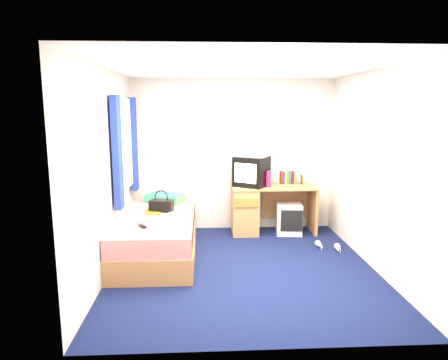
{
  "coord_description": "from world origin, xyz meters",
  "views": [
    {
      "loc": [
        -0.48,
        -4.63,
        1.94
      ],
      "look_at": [
        -0.19,
        0.7,
        0.98
      ],
      "focal_mm": 32.0,
      "sensor_mm": 36.0,
      "label": 1
    }
  ],
  "objects": [
    {
      "name": "white_heels",
      "position": [
        1.26,
        0.57,
        0.04
      ],
      "size": [
        0.33,
        0.36,
        0.09
      ],
      "color": "beige",
      "rests_on": "ground"
    },
    {
      "name": "picture_frame",
      "position": [
        1.09,
        1.57,
        0.82
      ],
      "size": [
        0.03,
        0.12,
        0.14
      ],
      "primitive_type": "cube",
      "rotation": [
        0.0,
        0.0,
        -0.07
      ],
      "color": "black",
      "rests_on": "desk"
    },
    {
      "name": "water_bottle",
      "position": [
        -1.22,
        0.23,
        0.58
      ],
      "size": [
        0.21,
        0.17,
        0.07
      ],
      "primitive_type": "cylinder",
      "rotation": [
        0.0,
        1.57,
        0.56
      ],
      "color": "silver",
      "rests_on": "bed"
    },
    {
      "name": "ground",
      "position": [
        0.0,
        0.0,
        0.0
      ],
      "size": [
        3.4,
        3.4,
        0.0
      ],
      "primitive_type": "plane",
      "color": "#0C1438",
      "rests_on": "ground"
    },
    {
      "name": "window_assembly",
      "position": [
        -1.55,
        0.9,
        1.42
      ],
      "size": [
        0.11,
        1.42,
        1.4
      ],
      "color": "silver",
      "rests_on": "room_shell"
    },
    {
      "name": "bed",
      "position": [
        -1.1,
        0.52,
        0.27
      ],
      "size": [
        1.01,
        2.0,
        0.54
      ],
      "color": "tan",
      "rests_on": "ground"
    },
    {
      "name": "desk",
      "position": [
        0.35,
        1.44,
        0.41
      ],
      "size": [
        1.3,
        0.55,
        0.75
      ],
      "color": "tan",
      "rests_on": "ground"
    },
    {
      "name": "remote_control",
      "position": [
        -1.21,
        0.01,
        0.55
      ],
      "size": [
        0.12,
        0.16,
        0.02
      ],
      "primitive_type": "cube",
      "rotation": [
        0.0,
        0.0,
        0.51
      ],
      "color": "black",
      "rests_on": "bed"
    },
    {
      "name": "vcr",
      "position": [
        0.27,
        1.44,
        1.26
      ],
      "size": [
        0.57,
        0.51,
        0.09
      ],
      "primitive_type": "cube",
      "rotation": [
        0.0,
        0.0,
        -0.49
      ],
      "color": "silver",
      "rests_on": "crt_tv"
    },
    {
      "name": "handbag",
      "position": [
        -1.06,
        0.76,
        0.63
      ],
      "size": [
        0.34,
        0.24,
        0.29
      ],
      "rotation": [
        0.0,
        0.0,
        -0.2
      ],
      "color": "black",
      "rests_on": "bed"
    },
    {
      "name": "book_row",
      "position": [
        0.88,
        1.6,
        0.85
      ],
      "size": [
        0.24,
        0.13,
        0.2
      ],
      "color": "maroon",
      "rests_on": "desk"
    },
    {
      "name": "crt_tv",
      "position": [
        0.27,
        1.44,
        0.98
      ],
      "size": [
        0.62,
        0.61,
        0.46
      ],
      "rotation": [
        0.0,
        0.0,
        -0.56
      ],
      "color": "black",
      "rests_on": "desk"
    },
    {
      "name": "magazine",
      "position": [
        -1.16,
        0.67,
        0.55
      ],
      "size": [
        0.23,
        0.29,
        0.01
      ],
      "primitive_type": "cube",
      "rotation": [
        0.0,
        0.0,
        0.07
      ],
      "color": "yellow",
      "rests_on": "bed"
    },
    {
      "name": "pink_water_bottle",
      "position": [
        0.52,
        1.33,
        0.86
      ],
      "size": [
        0.09,
        0.09,
        0.23
      ],
      "primitive_type": "cylinder",
      "rotation": [
        0.0,
        0.0,
        -0.3
      ],
      "color": "#DF1F61",
      "rests_on": "desk"
    },
    {
      "name": "towel",
      "position": [
        -0.79,
        0.26,
        0.58
      ],
      "size": [
        0.27,
        0.23,
        0.09
      ],
      "primitive_type": "cube",
      "rotation": [
        0.0,
        0.0,
        0.01
      ],
      "color": "silver",
      "rests_on": "bed"
    },
    {
      "name": "room_shell",
      "position": [
        0.0,
        0.0,
        1.45
      ],
      "size": [
        3.4,
        3.4,
        3.4
      ],
      "color": "white",
      "rests_on": "ground"
    },
    {
      "name": "aerosol_can",
      "position": [
        0.46,
        1.48,
        0.85
      ],
      "size": [
        0.07,
        0.07,
        0.19
      ],
      "primitive_type": "cylinder",
      "rotation": [
        0.0,
        0.0,
        0.29
      ],
      "color": "white",
      "rests_on": "desk"
    },
    {
      "name": "pillow",
      "position": [
        -1.05,
        1.31,
        0.6
      ],
      "size": [
        0.63,
        0.52,
        0.12
      ],
      "primitive_type": "cube",
      "rotation": [
        0.0,
        0.0,
        -0.39
      ],
      "color": "#1B9BB0",
      "rests_on": "bed"
    },
    {
      "name": "colour_swatch_fan",
      "position": [
        -1.04,
        -0.08,
        0.55
      ],
      "size": [
        0.19,
        0.2,
        0.01
      ],
      "primitive_type": "cube",
      "rotation": [
        0.0,
        0.0,
        -0.84
      ],
      "color": "yellow",
      "rests_on": "bed"
    },
    {
      "name": "storage_cube",
      "position": [
        0.86,
        1.35,
        0.24
      ],
      "size": [
        0.43,
        0.43,
        0.48
      ],
      "primitive_type": "cube",
      "rotation": [
        0.0,
        0.0,
        -0.12
      ],
      "color": "white",
      "rests_on": "ground"
    }
  ]
}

